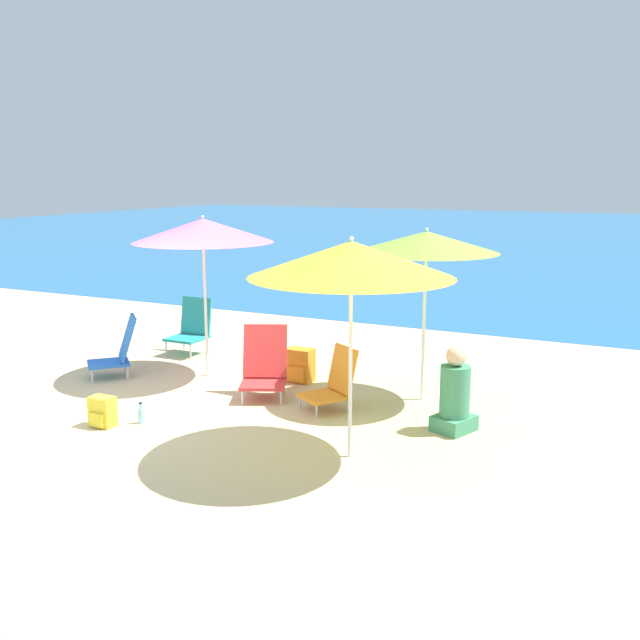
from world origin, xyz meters
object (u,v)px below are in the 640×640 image
(beach_umbrella_pink, at_px, (203,231))
(beach_chair_teal, at_px, (192,327))
(beach_chair_orange, at_px, (333,383))
(beach_umbrella_lime, at_px, (426,242))
(water_bottle, at_px, (141,415))
(backpack_yellow, at_px, (102,412))
(beach_chair_blue, at_px, (118,350))
(beach_umbrella_yellow, at_px, (351,259))
(beach_chair_red, at_px, (264,366))
(person_seated_near, at_px, (455,396))
(backpack_orange, at_px, (300,365))

(beach_umbrella_pink, xyz_separation_m, beach_chair_teal, (-0.91, 0.92, -1.51))
(beach_chair_teal, bearing_deg, beach_chair_orange, -25.55)
(beach_umbrella_lime, height_order, water_bottle, beach_umbrella_lime)
(beach_umbrella_pink, height_order, backpack_yellow, beach_umbrella_pink)
(beach_umbrella_pink, xyz_separation_m, beach_chair_blue, (-0.99, -0.55, -1.53))
(beach_umbrella_yellow, xyz_separation_m, water_bottle, (-2.35, -0.14, -1.76))
(beach_chair_blue, bearing_deg, beach_chair_teal, 130.27)
(beach_chair_teal, bearing_deg, beach_umbrella_pink, -45.34)
(beach_chair_red, xyz_separation_m, person_seated_near, (2.35, -0.18, 0.00))
(person_seated_near, height_order, water_bottle, person_seated_near)
(beach_umbrella_yellow, xyz_separation_m, beach_chair_teal, (-3.67, 2.60, -1.46))
(beach_umbrella_pink, bearing_deg, beach_chair_teal, 134.62)
(beach_chair_teal, relative_size, water_bottle, 3.51)
(beach_chair_teal, height_order, beach_chair_orange, beach_chair_teal)
(beach_umbrella_pink, relative_size, water_bottle, 9.05)
(beach_chair_blue, distance_m, backpack_orange, 2.37)
(beach_chair_blue, bearing_deg, water_bottle, 1.71)
(beach_umbrella_lime, distance_m, water_bottle, 3.65)
(beach_umbrella_lime, xyz_separation_m, beach_chair_teal, (-3.74, 0.64, -1.45))
(backpack_orange, bearing_deg, beach_chair_orange, -43.38)
(beach_chair_orange, bearing_deg, backpack_yellow, -107.33)
(beach_chair_red, xyz_separation_m, beach_chair_blue, (-2.10, -0.14, -0.01))
(beach_umbrella_lime, distance_m, person_seated_near, 1.81)
(beach_umbrella_pink, xyz_separation_m, beach_umbrella_lime, (2.83, 0.27, -0.05))
(beach_umbrella_yellow, relative_size, beach_chair_teal, 2.54)
(beach_chair_blue, height_order, water_bottle, beach_chair_blue)
(beach_chair_red, bearing_deg, backpack_yellow, -145.30)
(beach_chair_blue, xyz_separation_m, backpack_yellow, (1.10, -1.51, -0.21))
(beach_umbrella_yellow, height_order, water_bottle, beach_umbrella_yellow)
(beach_umbrella_yellow, bearing_deg, backpack_orange, 128.16)
(beach_chair_teal, xyz_separation_m, beach_chair_blue, (-0.09, -1.47, -0.03))
(beach_chair_teal, height_order, backpack_orange, beach_chair_teal)
(beach_umbrella_lime, relative_size, person_seated_near, 2.23)
(beach_chair_teal, height_order, water_bottle, beach_chair_teal)
(beach_chair_red, bearing_deg, beach_chair_orange, -29.51)
(backpack_orange, bearing_deg, beach_chair_blue, -159.08)
(beach_chair_blue, bearing_deg, person_seated_near, 43.27)
(beach_umbrella_lime, distance_m, beach_chair_teal, 4.06)
(water_bottle, bearing_deg, beach_umbrella_yellow, 3.38)
(beach_chair_teal, distance_m, person_seated_near, 4.61)
(beach_chair_red, distance_m, water_bottle, 1.59)
(beach_chair_red, relative_size, beach_chair_blue, 1.03)
(beach_umbrella_yellow, relative_size, beach_chair_red, 2.49)
(beach_umbrella_lime, xyz_separation_m, beach_chair_blue, (-3.83, -0.82, -1.48))
(beach_chair_teal, xyz_separation_m, backpack_yellow, (1.02, -2.98, -0.23))
(beach_umbrella_yellow, relative_size, backpack_orange, 4.79)
(water_bottle, bearing_deg, backpack_yellow, -140.62)
(backpack_orange, bearing_deg, beach_umbrella_yellow, -51.84)
(beach_chair_blue, xyz_separation_m, backpack_orange, (2.21, 0.84, -0.15))
(beach_chair_red, relative_size, beach_chair_orange, 1.18)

